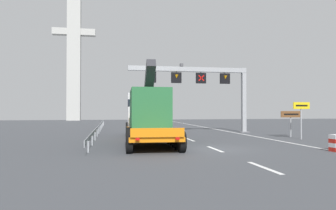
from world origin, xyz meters
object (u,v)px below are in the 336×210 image
object	(u,v)px
exit_sign_yellow	(301,112)
overhead_lane_gantry	(203,80)
heavy_haul_truck_orange	(146,113)
tourist_info_sign_brown	(291,117)
bridge_pylon_distant	(74,47)

from	to	relation	value
exit_sign_yellow	overhead_lane_gantry	bearing A→B (deg)	124.35
heavy_haul_truck_orange	exit_sign_yellow	size ratio (longest dim) A/B	5.05
tourist_info_sign_brown	bridge_pylon_distant	world-z (taller)	bridge_pylon_distant
exit_sign_yellow	tourist_info_sign_brown	bearing A→B (deg)	81.28
overhead_lane_gantry	bridge_pylon_distant	bearing A→B (deg)	112.58
overhead_lane_gantry	exit_sign_yellow	size ratio (longest dim) A/B	4.27
overhead_lane_gantry	heavy_haul_truck_orange	xyz separation A→B (m)	(-6.20, -6.02, -3.20)
heavy_haul_truck_orange	tourist_info_sign_brown	bearing A→B (deg)	-0.03
exit_sign_yellow	bridge_pylon_distant	world-z (taller)	bridge_pylon_distant
exit_sign_yellow	tourist_info_sign_brown	size ratio (longest dim) A/B	1.32
bridge_pylon_distant	exit_sign_yellow	bearing A→B (deg)	-65.32
heavy_haul_truck_orange	bridge_pylon_distant	xyz separation A→B (m)	(-10.65, 46.54, 13.83)
bridge_pylon_distant	overhead_lane_gantry	bearing A→B (deg)	-67.42
overhead_lane_gantry	tourist_info_sign_brown	distance (m)	9.00
tourist_info_sign_brown	bridge_pylon_distant	xyz separation A→B (m)	(-22.52, 46.54, 14.17)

